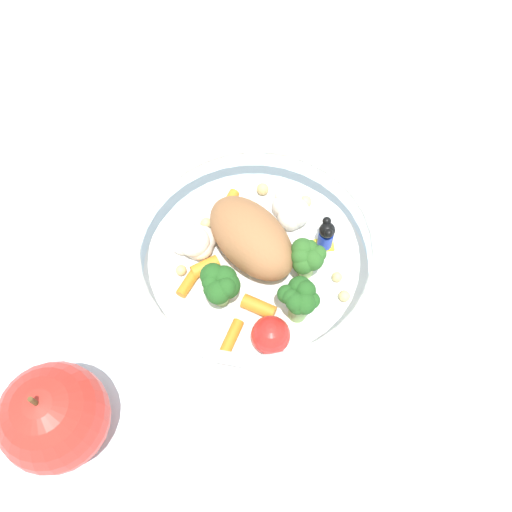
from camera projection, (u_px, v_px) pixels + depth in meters
name	position (u px, v px, depth m)	size (l,w,h in m)	color
ground_plane	(239.00, 266.00, 0.54)	(2.40, 2.40, 0.00)	silver
food_container	(254.00, 253.00, 0.51)	(0.22, 0.22, 0.06)	white
loose_apple	(55.00, 417.00, 0.43)	(0.08, 0.08, 0.09)	red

